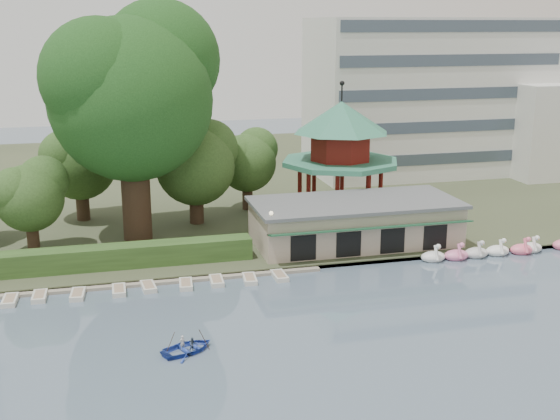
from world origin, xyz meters
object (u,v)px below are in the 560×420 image
object	(u,v)px
big_tree	(132,87)
boathouse	(355,222)
pavilion	(341,146)
rowboat_with_passengers	(188,344)
dock	(107,285)

from	to	relation	value
big_tree	boathouse	bearing A→B (deg)	-18.42
pavilion	big_tree	distance (m)	22.21
boathouse	big_tree	world-z (taller)	big_tree
boathouse	rowboat_with_passengers	world-z (taller)	boathouse
dock	boathouse	bearing A→B (deg)	12.24
dock	rowboat_with_passengers	distance (m)	13.53
boathouse	big_tree	bearing A→B (deg)	161.58
pavilion	rowboat_with_passengers	world-z (taller)	pavilion
dock	pavilion	xyz separation A→B (m)	(24.00, 14.80, 7.36)
boathouse	pavilion	world-z (taller)	pavilion
dock	big_tree	distance (m)	18.25
boathouse	pavilion	distance (m)	11.43
boathouse	pavilion	size ratio (longest dim) A/B	1.38
boathouse	big_tree	xyz separation A→B (m)	(-18.80, 6.26, 11.93)
pavilion	big_tree	bearing A→B (deg)	-169.74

